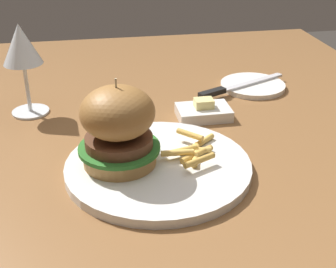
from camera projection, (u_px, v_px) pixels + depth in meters
dining_table at (134, 149)px, 0.93m from camera, size 1.12×0.98×0.74m
main_plate at (158, 167)px, 0.69m from camera, size 0.27×0.27×0.01m
burger_sandwich at (118, 127)px, 0.66m from camera, size 0.12×0.12×0.13m
fries_pile at (193, 150)px, 0.70m from camera, size 0.10×0.11×0.02m
wine_glass at (21, 48)px, 0.81m from camera, size 0.07×0.07×0.17m
bread_plate at (253, 86)px, 0.98m from camera, size 0.13×0.13×0.01m
table_knife at (235, 87)px, 0.95m from camera, size 0.21×0.11×0.01m
butter_dish at (204, 111)px, 0.85m from camera, size 0.10×0.07×0.04m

